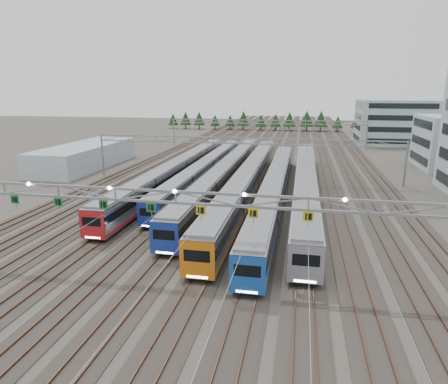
% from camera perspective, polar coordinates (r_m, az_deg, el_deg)
% --- Properties ---
extents(ground, '(400.00, 400.00, 0.00)m').
position_cam_1_polar(ground, '(37.14, -6.58, -11.68)').
color(ground, '#47423A').
rests_on(ground, ground).
extents(track_bed, '(54.00, 260.00, 5.42)m').
position_cam_1_polar(track_bed, '(132.95, 6.59, 7.90)').
color(track_bed, '#2D2823').
rests_on(track_bed, ground).
extents(train_a, '(2.93, 62.56, 3.82)m').
position_cam_1_polar(train_a, '(72.94, -6.45, 3.14)').
color(train_a, black).
rests_on(train_a, ground).
extents(train_b, '(2.77, 57.93, 3.60)m').
position_cam_1_polar(train_b, '(74.11, -2.55, 3.31)').
color(train_b, black).
rests_on(train_b, ground).
extents(train_c, '(2.99, 68.91, 3.90)m').
position_cam_1_polar(train_c, '(71.46, 0.63, 3.03)').
color(train_c, black).
rests_on(train_c, ground).
extents(train_d, '(3.11, 66.80, 4.05)m').
position_cam_1_polar(train_d, '(65.39, 3.63, 2.00)').
color(train_d, black).
rests_on(train_d, ground).
extents(train_e, '(2.92, 61.48, 3.81)m').
position_cam_1_polar(train_e, '(60.78, 7.29, 0.84)').
color(train_e, black).
rests_on(train_e, ground).
extents(train_f, '(3.07, 63.12, 4.00)m').
position_cam_1_polar(train_f, '(64.03, 11.53, 1.45)').
color(train_f, black).
rests_on(train_f, ground).
extents(gantry_near, '(56.36, 0.61, 8.08)m').
position_cam_1_polar(gantry_near, '(34.54, -7.05, -1.13)').
color(gantry_near, gray).
rests_on(gantry_near, ground).
extents(gantry_mid, '(56.36, 0.36, 8.00)m').
position_cam_1_polar(gantry_mid, '(73.14, 2.79, 6.60)').
color(gantry_mid, gray).
rests_on(gantry_mid, ground).
extents(gantry_far, '(56.36, 0.36, 8.00)m').
position_cam_1_polar(gantry_far, '(117.60, 6.04, 9.48)').
color(gantry_far, gray).
rests_on(gantry_far, ground).
extents(depot_bldg_north, '(22.00, 18.00, 13.38)m').
position_cam_1_polar(depot_bldg_north, '(134.87, 23.22, 9.16)').
color(depot_bldg_north, '#95ABB3').
rests_on(depot_bldg_north, ground).
extents(west_shed, '(10.00, 30.00, 4.78)m').
position_cam_1_polar(west_shed, '(92.13, -19.17, 4.92)').
color(west_shed, '#95ABB3').
rests_on(west_shed, ground).
extents(treeline, '(81.20, 5.60, 7.02)m').
position_cam_1_polar(treeline, '(168.37, 5.14, 10.22)').
color(treeline, '#332114').
rests_on(treeline, ground).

